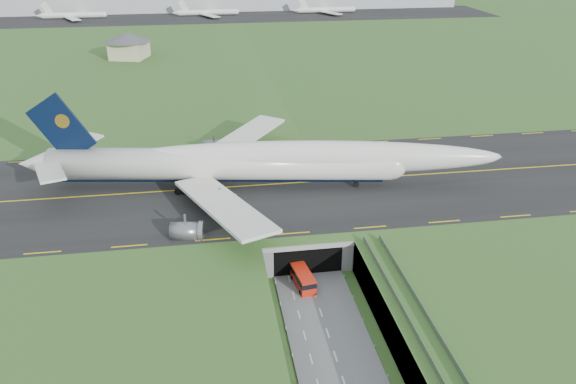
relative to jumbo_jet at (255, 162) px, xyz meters
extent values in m
plane|color=#315A24|center=(6.41, -32.34, -11.58)|extent=(900.00, 900.00, 0.00)
cube|color=gray|center=(6.41, -32.34, -8.58)|extent=(800.00, 800.00, 6.00)
cube|color=slate|center=(6.41, -39.84, -11.48)|extent=(12.00, 75.00, 0.20)
cube|color=black|center=(6.41, 0.66, -5.49)|extent=(800.00, 44.00, 0.18)
cube|color=gray|center=(6.41, -13.34, -6.08)|extent=(16.00, 22.00, 1.00)
cube|color=gray|center=(-0.59, -13.34, -8.58)|extent=(2.00, 22.00, 6.00)
cube|color=gray|center=(13.41, -13.34, -8.58)|extent=(2.00, 22.00, 6.00)
cube|color=black|center=(6.41, -18.34, -9.08)|extent=(12.00, 12.00, 5.00)
cube|color=#A8A8A3|center=(6.41, -24.39, -5.98)|extent=(17.00, 0.50, 0.80)
cube|color=#A8A8A3|center=(17.41, -50.84, -5.78)|extent=(3.00, 53.00, 0.50)
cube|color=gray|center=(16.01, -50.84, -5.03)|extent=(0.06, 53.00, 1.00)
cube|color=gray|center=(18.81, -50.84, -5.03)|extent=(0.06, 53.00, 1.00)
cylinder|color=#A8A8A3|center=(17.41, -48.34, -8.78)|extent=(0.90, 0.90, 5.60)
cylinder|color=#A8A8A3|center=(17.41, -36.34, -8.78)|extent=(0.90, 0.90, 5.60)
cylinder|color=silver|center=(-6.92, 1.08, -0.30)|extent=(69.42, 17.09, 6.52)
sphere|color=silver|center=(27.29, -4.25, -0.30)|extent=(7.29, 7.29, 6.39)
cone|color=silver|center=(-44.15, 6.87, -0.30)|extent=(8.00, 7.21, 6.19)
ellipsoid|color=silver|center=(11.55, -1.80, 1.16)|extent=(76.33, 17.67, 6.84)
ellipsoid|color=black|center=(26.28, -4.09, 0.51)|extent=(4.95, 3.52, 2.28)
cylinder|color=black|center=(-6.92, 1.08, -2.85)|extent=(65.42, 12.82, 2.74)
cube|color=silver|center=(-2.41, 16.86, -1.32)|extent=(24.69, 28.24, 2.74)
cube|color=silver|center=(-36.94, 13.48, 1.22)|extent=(10.39, 11.72, 1.04)
cube|color=silver|center=(-7.42, -15.33, -1.32)|extent=(17.66, 31.03, 2.74)
cube|color=silver|center=(-39.29, -1.61, 1.22)|extent=(8.01, 12.09, 1.04)
cube|color=black|center=(-37.61, 5.86, 7.33)|extent=(12.89, 2.60, 14.41)
cylinder|color=gold|center=(-37.11, 5.78, 8.86)|extent=(2.93, 1.14, 2.85)
cylinder|color=slate|center=(-4.71, 10.52, -4.48)|extent=(5.75, 4.14, 3.36)
cylinder|color=slate|center=(-7.82, 21.83, -4.48)|extent=(5.75, 4.14, 3.36)
cylinder|color=slate|center=(-7.68, -8.59, -4.48)|extent=(5.75, 4.14, 3.36)
cylinder|color=slate|center=(-14.08, -18.42, -4.48)|extent=(5.75, 4.14, 3.36)
cylinder|color=black|center=(20.44, -3.18, -4.84)|extent=(1.19, 0.68, 1.12)
cube|color=black|center=(-11.45, 1.78, -4.68)|extent=(7.13, 7.98, 1.43)
cube|color=red|center=(4.92, -27.68, -10.04)|extent=(3.43, 6.95, 2.67)
cube|color=black|center=(4.92, -27.68, -9.51)|extent=(3.50, 7.05, 0.89)
cube|color=black|center=(4.92, -27.68, -11.15)|extent=(3.19, 6.49, 0.44)
cylinder|color=black|center=(4.10, -30.05, -11.09)|extent=(0.42, 0.84, 0.80)
cylinder|color=black|center=(3.45, -25.65, -11.09)|extent=(0.42, 0.84, 0.80)
cylinder|color=black|center=(6.38, -29.71, -11.09)|extent=(0.42, 0.84, 0.80)
cylinder|color=black|center=(5.74, -25.32, -11.09)|extent=(0.42, 0.84, 0.80)
cube|color=#C7BB90|center=(-37.84, 130.72, -2.17)|extent=(15.96, 15.96, 6.82)
cone|color=#4C4C51|center=(-37.84, 130.72, 2.95)|extent=(23.40, 23.40, 3.41)
cube|color=black|center=(6.41, 237.66, -5.44)|extent=(320.00, 50.00, 0.08)
cylinder|color=silver|center=(-79.84, 242.66, -3.40)|extent=(34.00, 3.20, 3.20)
cylinder|color=silver|center=(-3.67, 242.66, -3.40)|extent=(34.00, 3.20, 3.20)
cylinder|color=silver|center=(67.65, 242.66, -3.40)|extent=(34.00, 3.20, 3.20)
camera|label=1|loc=(-9.60, -104.87, 43.66)|focal=35.00mm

